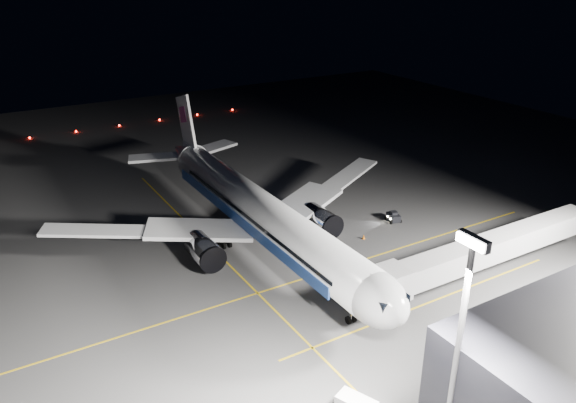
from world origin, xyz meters
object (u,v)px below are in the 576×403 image
at_px(jet_bridge, 481,251).
at_px(safety_cone_c, 327,233).
at_px(baggage_tug, 393,217).
at_px(safety_cone_b, 290,231).
at_px(safety_cone_a, 364,237).
at_px(floodlight_mast_south, 458,344).
at_px(airliner, 258,211).

bearing_deg(jet_bridge, safety_cone_c, -158.59).
height_order(baggage_tug, safety_cone_b, baggage_tug).
distance_m(jet_bridge, baggage_tug, 19.84).
distance_m(jet_bridge, safety_cone_a, 17.90).
bearing_deg(floodlight_mast_south, safety_cone_b, 164.32).
bearing_deg(jet_bridge, airliner, -141.96).
distance_m(floodlight_mast_south, baggage_tug, 47.56).
bearing_deg(airliner, safety_cone_b, 98.28).
bearing_deg(baggage_tug, safety_cone_c, -84.20).
xyz_separation_m(floodlight_mast_south, baggage_tug, (-37.21, 27.25, -11.62)).
bearing_deg(baggage_tug, floodlight_mast_south, -23.14).
distance_m(jet_bridge, safety_cone_c, 22.60).
distance_m(floodlight_mast_south, safety_cone_a, 41.80).
xyz_separation_m(jet_bridge, safety_cone_b, (-23.91, -12.30, -4.26)).
xyz_separation_m(airliner, floodlight_mast_south, (41.08, -6.01, 7.21)).
distance_m(baggage_tug, safety_cone_b, 16.18).
distance_m(jet_bridge, safety_cone_b, 27.23).
xyz_separation_m(floodlight_mast_south, safety_cone_b, (-41.91, 11.77, -12.05)).
relative_size(jet_bridge, floodlight_mast_south, 1.66).
relative_size(airliner, safety_cone_c, 114.36).
bearing_deg(jet_bridge, safety_cone_b, -152.78).
bearing_deg(floodlight_mast_south, airliner, 171.67).
bearing_deg(safety_cone_b, jet_bridge, 27.22).
height_order(airliner, safety_cone_b, airliner).
bearing_deg(airliner, jet_bridge, 38.04).
bearing_deg(safety_cone_a, jet_bridge, 14.50).
xyz_separation_m(baggage_tug, safety_cone_c, (-1.44, -11.28, -0.49)).
xyz_separation_m(baggage_tug, safety_cone_a, (2.38, -7.53, -0.43)).
distance_m(jet_bridge, floodlight_mast_south, 31.05).
bearing_deg(floodlight_mast_south, safety_cone_a, 150.49).
relative_size(floodlight_mast_south, safety_cone_b, 32.10).
bearing_deg(safety_cone_a, safety_cone_c, -135.54).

